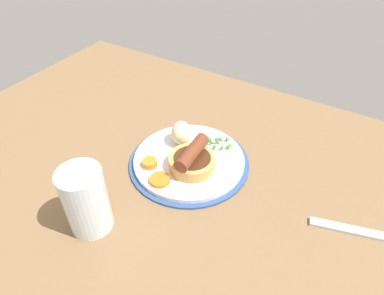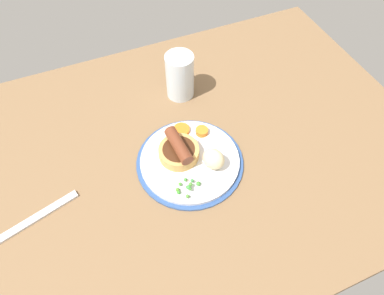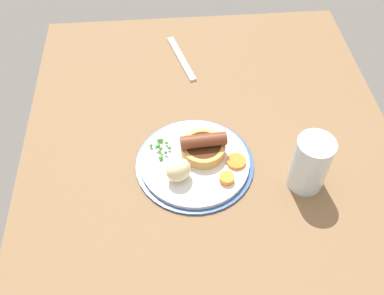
{
  "view_description": "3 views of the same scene",
  "coord_description": "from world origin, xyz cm",
  "px_view_note": "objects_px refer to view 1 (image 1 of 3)",
  "views": [
    {
      "loc": [
        -29.34,
        39.42,
        50.82
      ],
      "look_at": [
        -2.93,
        -4.3,
        7.06
      ],
      "focal_mm": 32.0,
      "sensor_mm": 36.0,
      "label": 1
    },
    {
      "loc": [
        -18.74,
        -43.61,
        67.94
      ],
      "look_at": [
        -1.28,
        -2.15,
        5.99
      ],
      "focal_mm": 32.0,
      "sensor_mm": 36.0,
      "label": 2
    },
    {
      "loc": [
        50.48,
        -8.9,
        73.22
      ],
      "look_at": [
        -3.56,
        -4.32,
        7.27
      ],
      "focal_mm": 40.0,
      "sensor_mm": 36.0,
      "label": 3
    }
  ],
  "objects_px": {
    "pea_pile": "(219,142)",
    "carrot_slice_4": "(160,180)",
    "fork": "(366,233)",
    "dinner_plate": "(189,161)",
    "carrot_slice_1": "(150,163)",
    "drinking_glass": "(86,200)",
    "potato_chunk_0": "(181,133)",
    "sausage_pudding": "(192,160)"
  },
  "relations": [
    {
      "from": "carrot_slice_1",
      "to": "carrot_slice_4",
      "type": "relative_size",
      "value": 0.75
    },
    {
      "from": "carrot_slice_4",
      "to": "carrot_slice_1",
      "type": "bearing_deg",
      "value": -31.03
    },
    {
      "from": "carrot_slice_4",
      "to": "drinking_glass",
      "type": "relative_size",
      "value": 0.32
    },
    {
      "from": "carrot_slice_4",
      "to": "dinner_plate",
      "type": "bearing_deg",
      "value": -98.89
    },
    {
      "from": "dinner_plate",
      "to": "drinking_glass",
      "type": "relative_size",
      "value": 2.01
    },
    {
      "from": "potato_chunk_0",
      "to": "fork",
      "type": "relative_size",
      "value": 0.28
    },
    {
      "from": "pea_pile",
      "to": "carrot_slice_4",
      "type": "xyz_separation_m",
      "value": [
        0.05,
        0.15,
        -0.0
      ]
    },
    {
      "from": "fork",
      "to": "carrot_slice_1",
      "type": "bearing_deg",
      "value": -6.45
    },
    {
      "from": "pea_pile",
      "to": "sausage_pudding",
      "type": "bearing_deg",
      "value": 80.75
    },
    {
      "from": "pea_pile",
      "to": "potato_chunk_0",
      "type": "bearing_deg",
      "value": 24.15
    },
    {
      "from": "carrot_slice_4",
      "to": "drinking_glass",
      "type": "xyz_separation_m",
      "value": [
        0.05,
        0.13,
        0.04
      ]
    },
    {
      "from": "potato_chunk_0",
      "to": "drinking_glass",
      "type": "bearing_deg",
      "value": 85.11
    },
    {
      "from": "dinner_plate",
      "to": "carrot_slice_1",
      "type": "xyz_separation_m",
      "value": [
        0.05,
        0.06,
        0.01
      ]
    },
    {
      "from": "potato_chunk_0",
      "to": "sausage_pudding",
      "type": "bearing_deg",
      "value": 137.6
    },
    {
      "from": "carrot_slice_1",
      "to": "drinking_glass",
      "type": "relative_size",
      "value": 0.24
    },
    {
      "from": "sausage_pudding",
      "to": "potato_chunk_0",
      "type": "relative_size",
      "value": 1.85
    },
    {
      "from": "sausage_pudding",
      "to": "carrot_slice_1",
      "type": "height_order",
      "value": "sausage_pudding"
    },
    {
      "from": "drinking_glass",
      "to": "dinner_plate",
      "type": "bearing_deg",
      "value": -106.18
    },
    {
      "from": "fork",
      "to": "dinner_plate",
      "type": "bearing_deg",
      "value": -14.67
    },
    {
      "from": "pea_pile",
      "to": "fork",
      "type": "bearing_deg",
      "value": 168.35
    },
    {
      "from": "carrot_slice_1",
      "to": "carrot_slice_4",
      "type": "xyz_separation_m",
      "value": [
        -0.04,
        0.03,
        -0.0
      ]
    },
    {
      "from": "potato_chunk_0",
      "to": "pea_pile",
      "type": "bearing_deg",
      "value": -155.85
    },
    {
      "from": "pea_pile",
      "to": "drinking_glass",
      "type": "distance_m",
      "value": 0.3
    },
    {
      "from": "dinner_plate",
      "to": "drinking_glass",
      "type": "distance_m",
      "value": 0.23
    },
    {
      "from": "pea_pile",
      "to": "carrot_slice_4",
      "type": "height_order",
      "value": "pea_pile"
    },
    {
      "from": "pea_pile",
      "to": "fork",
      "type": "distance_m",
      "value": 0.31
    },
    {
      "from": "dinner_plate",
      "to": "carrot_slice_4",
      "type": "height_order",
      "value": "carrot_slice_4"
    },
    {
      "from": "sausage_pudding",
      "to": "fork",
      "type": "relative_size",
      "value": 0.52
    },
    {
      "from": "carrot_slice_1",
      "to": "sausage_pudding",
      "type": "bearing_deg",
      "value": -152.01
    },
    {
      "from": "sausage_pudding",
      "to": "potato_chunk_0",
      "type": "distance_m",
      "value": 0.08
    },
    {
      "from": "pea_pile",
      "to": "fork",
      "type": "height_order",
      "value": "pea_pile"
    },
    {
      "from": "dinner_plate",
      "to": "pea_pile",
      "type": "distance_m",
      "value": 0.08
    },
    {
      "from": "dinner_plate",
      "to": "fork",
      "type": "bearing_deg",
      "value": -179.23
    },
    {
      "from": "dinner_plate",
      "to": "potato_chunk_0",
      "type": "height_order",
      "value": "potato_chunk_0"
    },
    {
      "from": "carrot_slice_4",
      "to": "pea_pile",
      "type": "bearing_deg",
      "value": -106.82
    },
    {
      "from": "sausage_pudding",
      "to": "potato_chunk_0",
      "type": "xyz_separation_m",
      "value": [
        0.06,
        -0.05,
        0.01
      ]
    },
    {
      "from": "fork",
      "to": "drinking_glass",
      "type": "height_order",
      "value": "drinking_glass"
    },
    {
      "from": "carrot_slice_4",
      "to": "fork",
      "type": "xyz_separation_m",
      "value": [
        -0.35,
        -0.09,
        -0.01
      ]
    },
    {
      "from": "carrot_slice_1",
      "to": "fork",
      "type": "relative_size",
      "value": 0.16
    },
    {
      "from": "sausage_pudding",
      "to": "carrot_slice_1",
      "type": "distance_m",
      "value": 0.08
    },
    {
      "from": "potato_chunk_0",
      "to": "carrot_slice_4",
      "type": "relative_size",
      "value": 1.3
    },
    {
      "from": "potato_chunk_0",
      "to": "drinking_glass",
      "type": "relative_size",
      "value": 0.42
    }
  ]
}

